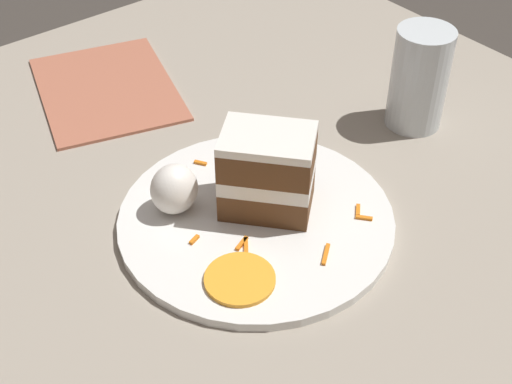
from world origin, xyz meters
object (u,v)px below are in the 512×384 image
(cream_dollop, at_px, (176,188))
(drinking_glass, at_px, (418,85))
(plate, at_px, (256,219))
(menu_card, at_px, (107,89))
(orange_garnish, at_px, (240,279))
(cake_slice, at_px, (267,172))

(cream_dollop, bearing_deg, drinking_glass, 173.19)
(plate, relative_size, menu_card, 1.29)
(menu_card, bearing_deg, orange_garnish, 95.55)
(plate, bearing_deg, orange_garnish, 41.61)
(orange_garnish, relative_size, drinking_glass, 0.54)
(orange_garnish, distance_m, menu_card, 0.39)
(cream_dollop, relative_size, orange_garnish, 0.81)
(cream_dollop, height_order, orange_garnish, cream_dollop)
(plate, xyz_separation_m, orange_garnish, (0.07, 0.06, 0.01))
(cake_slice, relative_size, cream_dollop, 2.05)
(plate, bearing_deg, menu_card, -91.50)
(cream_dollop, distance_m, menu_card, 0.27)
(cream_dollop, distance_m, drinking_glass, 0.32)
(plate, height_order, cream_dollop, cream_dollop)
(orange_garnish, bearing_deg, cream_dollop, -95.78)
(cream_dollop, height_order, menu_card, cream_dollop)
(plate, xyz_separation_m, cream_dollop, (0.06, -0.06, 0.03))
(menu_card, bearing_deg, cake_slice, 108.73)
(cake_slice, bearing_deg, orange_garnish, -3.94)
(cake_slice, distance_m, cream_dollop, 0.09)
(cake_slice, relative_size, orange_garnish, 1.67)
(cream_dollop, height_order, drinking_glass, drinking_glass)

